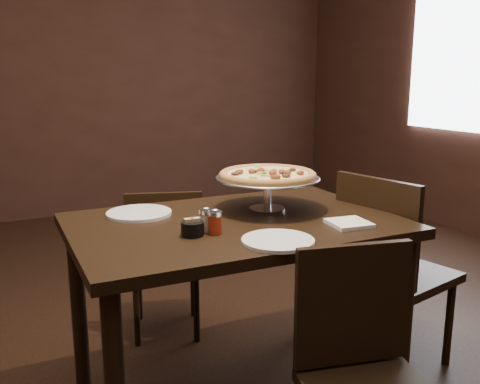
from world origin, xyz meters
name	(u,v)px	position (x,y,z in m)	size (l,w,h in m)	color
room	(240,72)	(0.06, 0.03, 1.40)	(6.04, 7.04, 2.84)	black
dining_table	(235,246)	(-0.02, -0.08, 0.71)	(1.35, 0.94, 0.82)	black
pizza_stand	(268,175)	(0.19, 0.01, 0.97)	(0.45, 0.45, 0.19)	silver
parmesan_shaker	(206,220)	(-0.18, -0.16, 0.86)	(0.05, 0.05, 0.10)	beige
pepper_flake_shaker	(215,222)	(-0.17, -0.20, 0.86)	(0.05, 0.05, 0.10)	maroon
packet_caddy	(192,228)	(-0.25, -0.18, 0.84)	(0.08, 0.08, 0.07)	black
napkin_stack	(349,223)	(0.34, -0.35, 0.82)	(0.15, 0.15, 0.02)	white
plate_left	(139,213)	(-0.33, 0.20, 0.82)	(0.27, 0.27, 0.01)	white
plate_near	(278,241)	(-0.02, -0.40, 0.82)	(0.26, 0.26, 0.01)	white
serving_spatula	(256,182)	(0.09, -0.06, 0.96)	(0.14, 0.14, 0.02)	silver
chair_far	(165,257)	(-0.07, 0.62, 0.45)	(0.49, 0.49, 0.82)	black
chair_near	(365,371)	(0.09, -0.76, 0.47)	(0.49, 0.49, 0.86)	black
chair_side	(390,265)	(0.75, -0.18, 0.52)	(0.52, 0.52, 0.95)	black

